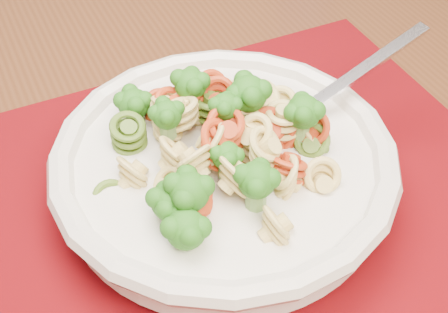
{
  "coord_description": "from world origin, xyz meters",
  "views": [
    {
      "loc": [
        -0.16,
        -0.01,
        1.12
      ],
      "look_at": [
        -0.14,
        0.33,
        0.79
      ],
      "focal_mm": 50.0,
      "sensor_mm": 36.0,
      "label": 1
    }
  ],
  "objects": [
    {
      "name": "dining_table",
      "position": [
        -0.21,
        0.44,
        0.66
      ],
      "size": [
        1.81,
        1.51,
        0.75
      ],
      "rotation": [
        0.0,
        0.0,
        0.39
      ],
      "color": "#482714",
      "rests_on": "ground"
    },
    {
      "name": "placemat",
      "position": [
        -0.14,
        0.32,
        0.75
      ],
      "size": [
        0.56,
        0.51,
        0.0
      ],
      "primitive_type": "cube",
      "rotation": [
        0.0,
        0.0,
        0.39
      ],
      "color": "#520303",
      "rests_on": "dining_table"
    },
    {
      "name": "pasta_bowl",
      "position": [
        -0.14,
        0.33,
        0.78
      ],
      "size": [
        0.27,
        0.27,
        0.05
      ],
      "color": "beige",
      "rests_on": "placemat"
    },
    {
      "name": "pasta_broccoli_heap",
      "position": [
        -0.14,
        0.33,
        0.79
      ],
      "size": [
        0.22,
        0.22,
        0.06
      ],
      "primitive_type": null,
      "color": "#DBB96C",
      "rests_on": "pasta_bowl"
    },
    {
      "name": "fork",
      "position": [
        -0.08,
        0.36,
        0.79
      ],
      "size": [
        0.17,
        0.1,
        0.08
      ],
      "primitive_type": null,
      "rotation": [
        0.0,
        -0.35,
        0.47
      ],
      "color": "silver",
      "rests_on": "pasta_bowl"
    }
  ]
}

